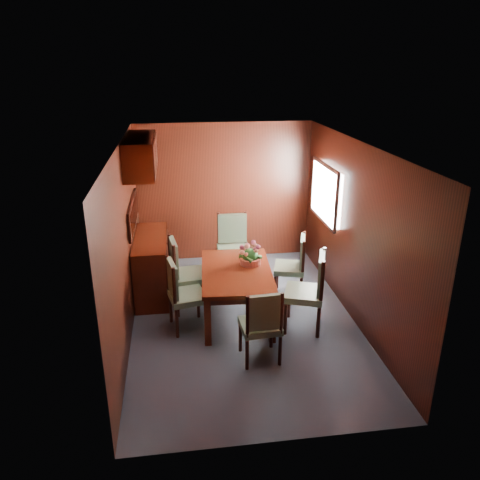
{
  "coord_description": "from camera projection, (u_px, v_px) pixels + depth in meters",
  "views": [
    {
      "loc": [
        -0.83,
        -5.59,
        3.35
      ],
      "look_at": [
        0.0,
        0.33,
        1.05
      ],
      "focal_mm": 35.0,
      "sensor_mm": 36.0,
      "label": 1
    }
  ],
  "objects": [
    {
      "name": "chair_right_far",
      "position": [
        295.0,
        263.0,
        6.94
      ],
      "size": [
        0.55,
        0.56,
        0.96
      ],
      "rotation": [
        0.0,
        0.0,
        1.28
      ],
      "color": "black",
      "rests_on": "ground"
    },
    {
      "name": "chair_right_near",
      "position": [
        311.0,
        287.0,
        6.06
      ],
      "size": [
        0.63,
        0.64,
        1.08
      ],
      "rotation": [
        0.0,
        0.0,
        1.23
      ],
      "color": "black",
      "rests_on": "ground"
    },
    {
      "name": "chair_foot",
      "position": [
        233.0,
        243.0,
        7.54
      ],
      "size": [
        0.52,
        0.5,
        1.07
      ],
      "rotation": [
        0.0,
        0.0,
        3.13
      ],
      "color": "black",
      "rests_on": "ground"
    },
    {
      "name": "sideboard",
      "position": [
        152.0,
        265.0,
        7.07
      ],
      "size": [
        0.48,
        1.4,
        0.9
      ],
      "primitive_type": "cube",
      "color": "#320F06",
      "rests_on": "ground"
    },
    {
      "name": "ground",
      "position": [
        243.0,
        319.0,
        6.47
      ],
      "size": [
        4.5,
        4.5,
        0.0
      ],
      "primitive_type": "plane",
      "color": "#3B4350",
      "rests_on": "ground"
    },
    {
      "name": "dining_table",
      "position": [
        237.0,
        277.0,
        6.35
      ],
      "size": [
        1.03,
        1.55,
        0.7
      ],
      "rotation": [
        0.0,
        0.0,
        -0.07
      ],
      "color": "#320F06",
      "rests_on": "ground"
    },
    {
      "name": "chair_head",
      "position": [
        262.0,
        322.0,
        5.38
      ],
      "size": [
        0.48,
        0.46,
        0.95
      ],
      "rotation": [
        0.0,
        0.0,
        0.07
      ],
      "color": "black",
      "rests_on": "ground"
    },
    {
      "name": "chair_left_far",
      "position": [
        183.0,
        270.0,
        6.56
      ],
      "size": [
        0.55,
        0.57,
        1.07
      ],
      "rotation": [
        0.0,
        0.0,
        -1.43
      ],
      "color": "black",
      "rests_on": "ground"
    },
    {
      "name": "flower_centerpiece",
      "position": [
        250.0,
        254.0,
        6.45
      ],
      "size": [
        0.31,
        0.31,
        0.31
      ],
      "color": "#C6503C",
      "rests_on": "dining_table"
    },
    {
      "name": "room_shell",
      "position": [
        232.0,
        199.0,
        6.18
      ],
      "size": [
        3.06,
        4.52,
        2.41
      ],
      "color": "black",
      "rests_on": "ground"
    },
    {
      "name": "chair_left_near",
      "position": [
        181.0,
        291.0,
        6.07
      ],
      "size": [
        0.53,
        0.55,
        0.99
      ],
      "rotation": [
        0.0,
        0.0,
        -1.37
      ],
      "color": "black",
      "rests_on": "ground"
    }
  ]
}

